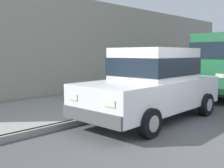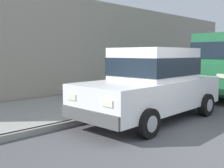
% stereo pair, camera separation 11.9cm
% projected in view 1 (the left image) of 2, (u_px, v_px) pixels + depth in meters
% --- Properties ---
extents(ground_plane, '(80.00, 80.00, 0.00)m').
position_uv_depth(ground_plane, '(219.00, 146.00, 5.14)').
color(ground_plane, '#4C4C4F').
extents(curb, '(0.16, 64.00, 0.14)m').
position_uv_depth(curb, '(104.00, 116.00, 7.36)').
color(curb, gray).
rests_on(curb, ground).
extents(sidewalk, '(3.60, 64.00, 0.14)m').
position_uv_depth(sidewalk, '(65.00, 107.00, 8.62)').
color(sidewalk, '#99968E').
rests_on(sidewalk, ground).
extents(car_white_sedan, '(2.13, 4.65, 1.92)m').
position_uv_depth(car_white_sedan, '(153.00, 83.00, 7.22)').
color(car_white_sedan, white).
rests_on(car_white_sedan, ground).
extents(dog_grey, '(0.75, 0.28, 0.49)m').
position_uv_depth(dog_grey, '(68.00, 91.00, 9.63)').
color(dog_grey, '#999691').
rests_on(dog_grey, sidewalk).
extents(building_facade, '(0.50, 20.00, 4.06)m').
position_uv_depth(building_facade, '(117.00, 48.00, 13.13)').
color(building_facade, '#9E9384').
rests_on(building_facade, ground).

